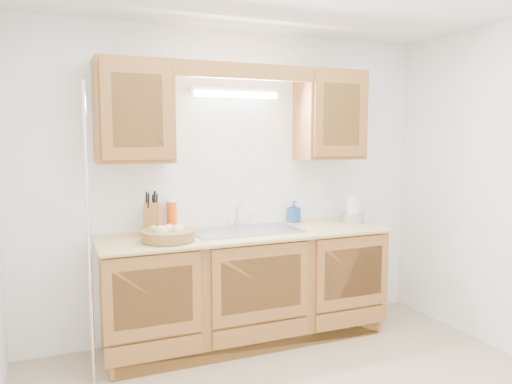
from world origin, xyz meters
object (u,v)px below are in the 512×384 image
fruit_basket (168,234)px  paper_towel (353,209)px  apple_bowl (352,216)px  knife_block (152,219)px

fruit_basket → paper_towel: size_ratio=1.33×
fruit_basket → apple_bowl: size_ratio=1.55×
knife_block → apple_bowl: size_ratio=1.39×
fruit_basket → knife_block: knife_block is taller
knife_block → apple_bowl: knife_block is taller
apple_bowl → fruit_basket: bearing=-174.2°
knife_block → fruit_basket: bearing=-57.3°
paper_towel → apple_bowl: 0.07m
paper_towel → apple_bowl: bearing=81.7°
apple_bowl → knife_block: bearing=176.9°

